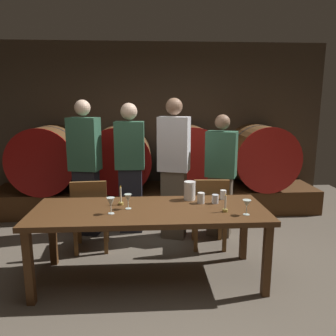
{
  "coord_description": "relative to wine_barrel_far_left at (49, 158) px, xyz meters",
  "views": [
    {
      "loc": [
        -0.13,
        -2.86,
        1.76
      ],
      "look_at": [
        0.08,
        0.47,
        1.08
      ],
      "focal_mm": 35.12,
      "sensor_mm": 36.0,
      "label": 1
    }
  ],
  "objects": [
    {
      "name": "ground_plane",
      "position": [
        1.69,
        -2.32,
        -0.88
      ],
      "size": [
        7.45,
        7.45,
        0.0
      ],
      "primitive_type": "plane",
      "color": "brown"
    },
    {
      "name": "back_wall",
      "position": [
        1.69,
        0.55,
        0.47
      ],
      "size": [
        5.73,
        0.24,
        2.71
      ],
      "primitive_type": "cube",
      "color": "#473A2D",
      "rests_on": "ground"
    },
    {
      "name": "barrel_shelf",
      "position": [
        1.69,
        0.0,
        -0.69
      ],
      "size": [
        5.16,
        0.9,
        0.38
      ],
      "primitive_type": "cube",
      "color": "#4C2D16",
      "rests_on": "ground"
    },
    {
      "name": "wine_barrel_far_left",
      "position": [
        0.0,
        0.0,
        0.0
      ],
      "size": [
        1.01,
        0.95,
        1.01
      ],
      "color": "#513319",
      "rests_on": "barrel_shelf"
    },
    {
      "name": "wine_barrel_center_left",
      "position": [
        1.11,
        0.0,
        0.0
      ],
      "size": [
        1.01,
        0.95,
        1.01
      ],
      "color": "brown",
      "rests_on": "barrel_shelf"
    },
    {
      "name": "wine_barrel_center_right",
      "position": [
        2.22,
        0.0,
        0.0
      ],
      "size": [
        1.01,
        0.95,
        1.01
      ],
      "color": "brown",
      "rests_on": "barrel_shelf"
    },
    {
      "name": "wine_barrel_far_right",
      "position": [
        3.37,
        0.0,
        0.0
      ],
      "size": [
        1.01,
        0.95,
        1.01
      ],
      "color": "brown",
      "rests_on": "barrel_shelf"
    },
    {
      "name": "dining_table",
      "position": [
        1.57,
        -2.14,
        -0.22
      ],
      "size": [
        2.26,
        0.85,
        0.74
      ],
      "color": "#4C2D16",
      "rests_on": "ground"
    },
    {
      "name": "chair_left",
      "position": [
        0.88,
        -1.47,
        -0.39
      ],
      "size": [
        0.43,
        0.43,
        0.88
      ],
      "rotation": [
        0.0,
        0.0,
        3.22
      ],
      "color": "brown",
      "rests_on": "ground"
    },
    {
      "name": "chair_right",
      "position": [
        2.29,
        -1.48,
        -0.39
      ],
      "size": [
        0.42,
        0.42,
        0.88
      ],
      "rotation": [
        0.0,
        0.0,
        3.08
      ],
      "color": "brown",
      "rests_on": "ground"
    },
    {
      "name": "guest_far_left",
      "position": [
        0.74,
        -0.93,
        0.03
      ],
      "size": [
        0.42,
        0.32,
        1.78
      ],
      "rotation": [
        0.0,
        0.0,
        2.91
      ],
      "color": "black",
      "rests_on": "ground"
    },
    {
      "name": "guest_center_left",
      "position": [
        1.32,
        -0.87,
        0.02
      ],
      "size": [
        0.39,
        0.25,
        1.74
      ],
      "rotation": [
        0.0,
        0.0,
        3.11
      ],
      "color": "black",
      "rests_on": "ground"
    },
    {
      "name": "guest_center_right",
      "position": [
        1.88,
        -1.11,
        0.05
      ],
      "size": [
        0.43,
        0.34,
        1.8
      ],
      "rotation": [
        0.0,
        0.0,
        2.84
      ],
      "color": "brown",
      "rests_on": "ground"
    },
    {
      "name": "guest_far_right",
      "position": [
        2.5,
        -1.07,
        -0.07
      ],
      "size": [
        0.44,
        0.37,
        1.6
      ],
      "rotation": [
        0.0,
        0.0,
        2.75
      ],
      "color": "brown",
      "rests_on": "ground"
    },
    {
      "name": "candle_left",
      "position": [
        1.28,
        -1.99,
        -0.09
      ],
      "size": [
        0.05,
        0.05,
        0.2
      ],
      "color": "olive",
      "rests_on": "dining_table"
    },
    {
      "name": "candle_right",
      "position": [
        2.28,
        -2.27,
        -0.1
      ],
      "size": [
        0.05,
        0.05,
        0.18
      ],
      "color": "olive",
      "rests_on": "dining_table"
    },
    {
      "name": "pitcher",
      "position": [
        1.99,
        -1.86,
        -0.05
      ],
      "size": [
        0.12,
        0.12,
        0.2
      ],
      "color": "white",
      "rests_on": "dining_table"
    },
    {
      "name": "wine_glass_left",
      "position": [
        1.21,
        -2.25,
        -0.04
      ],
      "size": [
        0.07,
        0.07,
        0.15
      ],
      "color": "silver",
      "rests_on": "dining_table"
    },
    {
      "name": "wine_glass_center",
      "position": [
        1.36,
        -2.12,
        -0.04
      ],
      "size": [
        0.07,
        0.07,
        0.15
      ],
      "color": "silver",
      "rests_on": "dining_table"
    },
    {
      "name": "wine_glass_right",
      "position": [
        2.45,
        -2.36,
        -0.04
      ],
      "size": [
        0.08,
        0.08,
        0.14
      ],
      "color": "silver",
      "rests_on": "dining_table"
    },
    {
      "name": "cup_left",
      "position": [
        2.09,
        -1.99,
        -0.09
      ],
      "size": [
        0.07,
        0.07,
        0.11
      ],
      "primitive_type": "cylinder",
      "color": "white",
      "rests_on": "dining_table"
    },
    {
      "name": "cup_center",
      "position": [
        2.24,
        -2.0,
        -0.1
      ],
      "size": [
        0.07,
        0.07,
        0.09
      ],
      "primitive_type": "cylinder",
      "color": "silver",
      "rests_on": "dining_table"
    },
    {
      "name": "cup_right",
      "position": [
        2.35,
        -1.86,
        -0.1
      ],
      "size": [
        0.06,
        0.06,
        0.1
      ],
      "primitive_type": "cylinder",
      "color": "white",
      "rests_on": "dining_table"
    }
  ]
}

